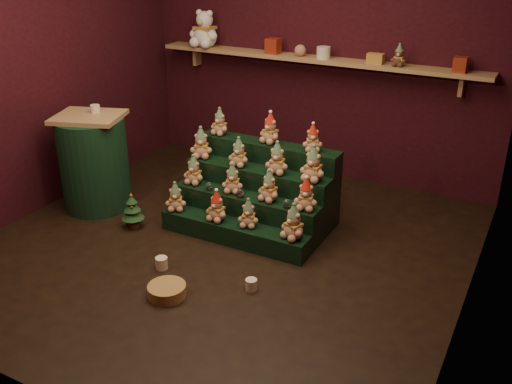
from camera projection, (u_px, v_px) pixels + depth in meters
The scene contains 40 objects.
ground at pixel (223, 247), 4.97m from camera, with size 4.00×4.00×0.00m, color black.
back_wall at pixel (320, 47), 6.04m from camera, with size 4.00×0.10×2.80m, color black.
left_wall at pixel (30, 63), 5.27m from camera, with size 0.10×4.00×2.80m, color black.
right_wall at pixel (502, 127), 3.51m from camera, with size 0.10×4.00×2.80m, color black.
back_shelf at pixel (313, 60), 5.94m from camera, with size 3.60×0.26×0.24m.
riser_tier_front at pixel (234, 232), 5.02m from camera, with size 1.40×0.22×0.18m, color black.
riser_tier_midfront at pixel (246, 213), 5.16m from camera, with size 1.40×0.22×0.36m, color black.
riser_tier_midback at pixel (257, 195), 5.30m from camera, with size 1.40×0.22×0.54m, color black.
riser_tier_back at pixel (268, 178), 5.44m from camera, with size 1.40×0.22×0.72m, color black.
teddy_0 at pixel (175, 197), 5.17m from camera, with size 0.19×0.17×0.27m, color tan, non-canonical shape.
teddy_1 at pixel (217, 206), 4.98m from camera, with size 0.20×0.18×0.28m, color tan, non-canonical shape.
teddy_2 at pixel (248, 213), 4.88m from camera, with size 0.18×0.16×0.25m, color tan, non-canonical shape.
teddy_3 at pixel (294, 222), 4.68m from camera, with size 0.22×0.20×0.31m, color tan, non-canonical shape.
teddy_4 at pixel (194, 170), 5.27m from camera, with size 0.20×0.18×0.27m, color tan, non-canonical shape.
teddy_5 at pixel (233, 178), 5.10m from camera, with size 0.19×0.17×0.27m, color tan, non-canonical shape.
teddy_6 at pixel (269, 186), 4.93m from camera, with size 0.20×0.18×0.28m, color tan, non-canonical shape.
teddy_7 at pixel (306, 194), 4.77m from camera, with size 0.20×0.18×0.28m, color tan, non-canonical shape.
teddy_8 at pixel (201, 143), 5.39m from camera, with size 0.21×0.19×0.29m, color tan, non-canonical shape.
teddy_9 at pixel (239, 152), 5.20m from camera, with size 0.19×0.17×0.27m, color tan, non-canonical shape.
teddy_10 at pixel (277, 158), 5.03m from camera, with size 0.21×0.19×0.29m, color tan, non-canonical shape.
teddy_11 at pixel (313, 164), 4.87m from camera, with size 0.22×0.20×0.31m, color tan, non-canonical shape.
teddy_12 at pixel (220, 122), 5.46m from camera, with size 0.18×0.17×0.26m, color tan, non-canonical shape.
teddy_13 at pixel (270, 128), 5.23m from camera, with size 0.20×0.18×0.28m, color tan, non-canonical shape.
teddy_14 at pixel (313, 138), 5.04m from camera, with size 0.18×0.16×0.25m, color tan, non-canonical shape.
snow_globe_a at pixel (209, 186), 5.17m from camera, with size 0.06×0.06×0.08m.
snow_globe_b at pixel (240, 193), 5.03m from camera, with size 0.06×0.06×0.08m.
snow_globe_c at pixel (287, 204), 4.83m from camera, with size 0.06×0.06×0.08m.
side_table at pixel (94, 162), 5.54m from camera, with size 0.75×0.69×0.94m.
table_ornament at pixel (95, 109), 5.41m from camera, with size 0.09×0.09×0.07m, color beige.
mini_christmas_tree at pixel (132, 210), 5.23m from camera, with size 0.21×0.21×0.35m.
mug_left at pixel (162, 263), 4.62m from camera, with size 0.10×0.10×0.10m, color beige.
mug_right at pixel (251, 285), 4.35m from camera, with size 0.09×0.09×0.09m, color beige.
wicker_basket at pixel (167, 291), 4.27m from camera, with size 0.29×0.29×0.09m, color #A98744.
white_bear at pixel (205, 24), 6.36m from camera, with size 0.36×0.33×0.51m, color white, non-canonical shape.
brown_bear at pixel (399, 55), 5.47m from camera, with size 0.15×0.13×0.21m, color #53321B, non-canonical shape.
gift_tin_red_a at pixel (273, 46), 6.08m from camera, with size 0.14×0.14×0.16m, color #9E2F18.
gift_tin_cream at pixel (323, 53), 5.84m from camera, with size 0.14×0.14×0.12m, color beige.
gift_tin_red_b at pixel (460, 65), 5.25m from camera, with size 0.12×0.12×0.14m, color #9E2F18.
shelf_plush_ball at pixel (300, 50), 5.95m from camera, with size 0.12×0.12×0.12m, color tan.
scarf_gift_box at pixel (375, 59), 5.60m from camera, with size 0.16×0.10×0.10m, color orange.
Camera 1 is at (2.30, -3.69, 2.48)m, focal length 40.00 mm.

